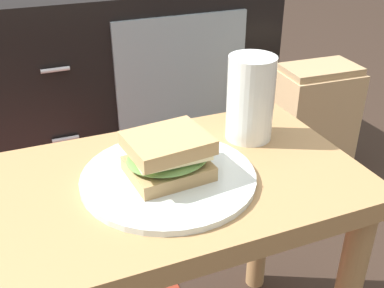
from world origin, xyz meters
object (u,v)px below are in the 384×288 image
Objects in this scene: plate at (169,177)px; beer_glass at (250,99)px; sandwich_front at (168,156)px; paper_bag at (313,123)px; tv_cabinet at (128,71)px.

plate is 0.21m from beer_glass.
sandwich_front is 0.35× the size of paper_bag.
tv_cabinet reaches higher than plate.
tv_cabinet is 0.99m from plate.
beer_glass reaches higher than plate.
tv_cabinet reaches higher than paper_bag.
sandwich_front is at bearing 105.95° from plate.
paper_bag is (0.68, 0.52, -0.31)m from sandwich_front.
tv_cabinet is 0.66m from paper_bag.
tv_cabinet is 1.00m from sandwich_front.
paper_bag is (0.50, 0.45, -0.34)m from beer_glass.
plate reaches higher than paper_bag.
tv_cabinet is at bearing 89.43° from beer_glass.
sandwich_front is (-0.19, -0.96, 0.21)m from tv_cabinet.
beer_glass is (-0.01, -0.88, 0.24)m from tv_cabinet.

